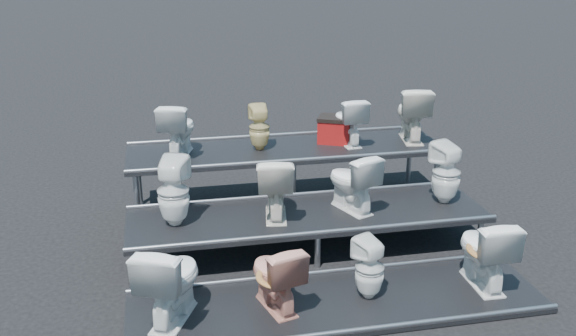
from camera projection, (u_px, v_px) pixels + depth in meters
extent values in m
plane|color=black|center=(307.00, 248.00, 7.71)|extent=(80.00, 80.00, 0.00)
cube|color=black|center=(337.00, 302.00, 6.50)|extent=(4.20, 1.20, 0.06)
cube|color=black|center=(308.00, 231.00, 7.63)|extent=(4.20, 1.20, 0.46)
cube|color=black|center=(286.00, 177.00, 8.76)|extent=(4.20, 1.20, 0.86)
imported|color=white|center=(171.00, 280.00, 6.04)|extent=(0.75, 0.93, 0.82)
imported|color=tan|center=(275.00, 275.00, 6.25)|extent=(0.56, 0.77, 0.71)
imported|color=white|center=(370.00, 268.00, 6.45)|extent=(0.39, 0.39, 0.65)
imported|color=white|center=(484.00, 251.00, 6.66)|extent=(0.46, 0.78, 0.79)
imported|color=white|center=(173.00, 192.00, 7.13)|extent=(0.46, 0.46, 0.79)
imported|color=silver|center=(275.00, 186.00, 7.36)|extent=(0.53, 0.78, 0.74)
imported|color=white|center=(352.00, 182.00, 7.54)|extent=(0.62, 0.79, 0.71)
imported|color=white|center=(446.00, 173.00, 7.75)|extent=(0.44, 0.44, 0.76)
imported|color=white|center=(178.00, 129.00, 8.23)|extent=(0.58, 0.77, 0.69)
imported|color=#D4BF7D|center=(259.00, 127.00, 8.45)|extent=(0.28, 0.29, 0.61)
imported|color=white|center=(349.00, 121.00, 8.67)|extent=(0.40, 0.66, 0.65)
imported|color=silver|center=(412.00, 113.00, 8.83)|extent=(0.55, 0.81, 0.76)
cube|color=maroon|center=(335.00, 131.00, 8.81)|extent=(0.54, 0.50, 0.31)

